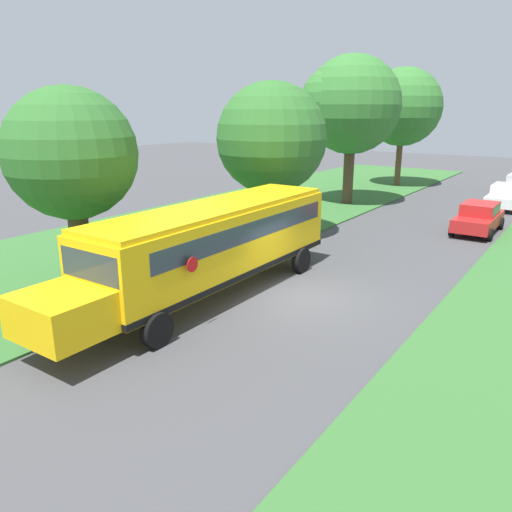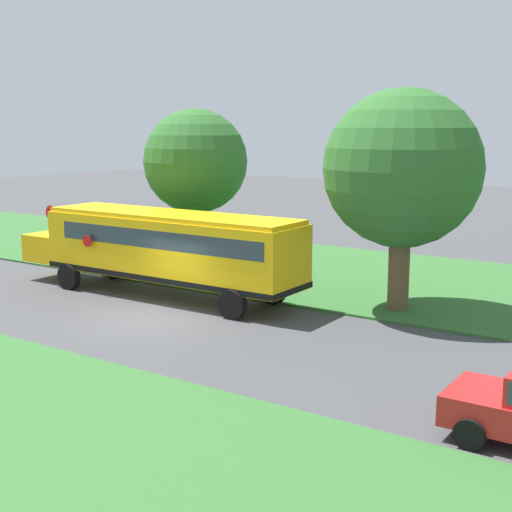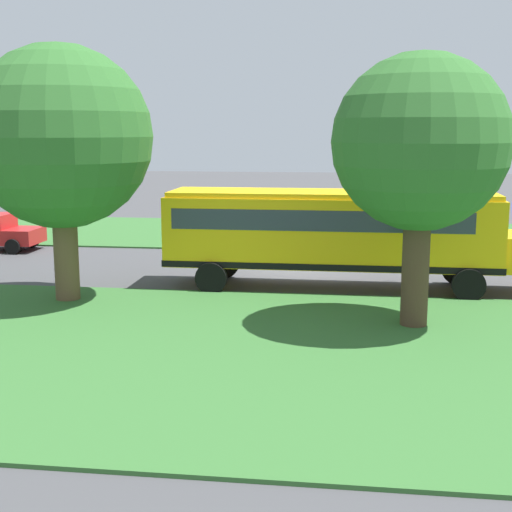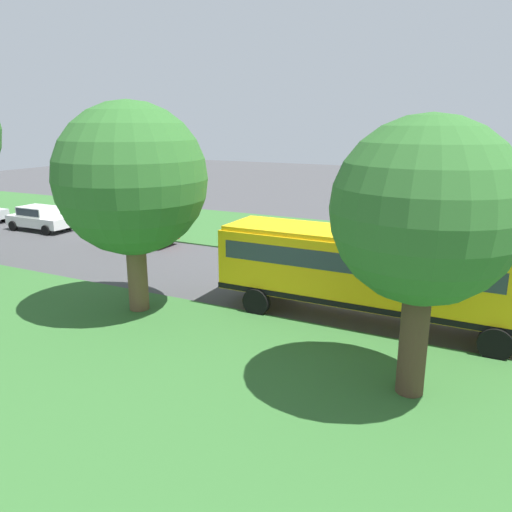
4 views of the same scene
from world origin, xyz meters
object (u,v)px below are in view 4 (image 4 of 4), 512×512
at_px(oak_tree_beside_bus, 428,214).
at_px(oak_tree_roadside_mid, 131,178).
at_px(school_bus, 376,269).
at_px(car_white_middle, 39,217).
at_px(car_red_nearest, 138,229).

height_order(oak_tree_beside_bus, oak_tree_roadside_mid, oak_tree_roadside_mid).
xyz_separation_m(school_bus, oak_tree_roadside_mid, (-2.89, 8.02, 3.01)).
height_order(car_white_middle, oak_tree_roadside_mid, oak_tree_roadside_mid).
xyz_separation_m(school_bus, car_white_middle, (5.57, 23.09, -1.05)).
bearing_deg(car_white_middle, school_bus, -103.56).
bearing_deg(oak_tree_beside_bus, car_white_middle, 68.57).
height_order(school_bus, oak_tree_roadside_mid, oak_tree_roadside_mid).
distance_m(school_bus, car_white_middle, 23.77).
bearing_deg(school_bus, car_red_nearest, 69.68).
xyz_separation_m(car_red_nearest, oak_tree_beside_bus, (-9.88, -17.13, 3.84)).
bearing_deg(car_white_middle, oak_tree_beside_bus, -111.43).
relative_size(car_white_middle, oak_tree_roadside_mid, 0.58).
distance_m(car_red_nearest, car_white_middle, 8.05).
bearing_deg(oak_tree_roadside_mid, car_white_middle, 60.70).
bearing_deg(oak_tree_roadside_mid, car_red_nearest, 39.70).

